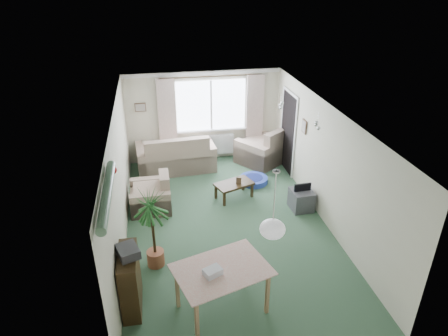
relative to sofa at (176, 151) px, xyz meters
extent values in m
plane|color=#2E4D36|center=(0.81, -2.75, -0.49)|extent=(6.50, 6.50, 0.00)
cube|color=white|center=(1.01, 0.48, 1.01)|extent=(1.80, 0.03, 1.30)
cube|color=black|center=(1.01, 0.40, 1.78)|extent=(2.60, 0.03, 0.03)
cube|color=beige|center=(-0.14, 0.38, 0.78)|extent=(0.45, 0.08, 2.00)
cube|color=beige|center=(2.16, 0.38, 0.78)|extent=(0.45, 0.08, 2.00)
cube|color=white|center=(1.01, 0.44, -0.09)|extent=(1.20, 0.10, 0.55)
cube|color=black|center=(2.80, -0.55, 0.51)|extent=(0.03, 0.95, 2.00)
sphere|color=white|center=(1.01, -5.05, 0.99)|extent=(0.36, 0.36, 0.36)
cylinder|color=#196626|center=(-1.11, -5.05, 1.79)|extent=(1.60, 1.60, 0.12)
sphere|color=silver|center=(2.11, -1.85, 1.73)|extent=(0.20, 0.20, 0.20)
sphere|color=silver|center=(2.41, -3.05, 1.73)|extent=(0.20, 0.20, 0.20)
cube|color=brown|center=(-0.79, 0.48, 1.06)|extent=(0.28, 0.03, 0.22)
cube|color=brown|center=(2.79, -1.55, 1.06)|extent=(0.03, 0.24, 0.30)
cube|color=#C8AD97|center=(0.00, 0.00, 0.00)|extent=(2.02, 1.16, 0.98)
cube|color=#B9B48C|center=(2.27, -0.02, 0.00)|extent=(1.48, 1.47, 0.97)
cube|color=tan|center=(-0.69, -1.81, -0.09)|extent=(0.85, 0.90, 0.80)
cube|color=black|center=(1.18, -1.73, -0.30)|extent=(0.95, 0.73, 0.38)
cube|color=#4D3A27|center=(1.27, -1.78, -0.03)|extent=(0.12, 0.06, 0.16)
cube|color=black|center=(-1.03, -4.62, 0.01)|extent=(0.28, 0.81, 0.99)
cube|color=#323237|center=(-1.00, -4.64, 0.57)|extent=(0.38, 0.42, 0.14)
cylinder|color=#1F5C32|center=(-0.65, -3.72, 0.27)|extent=(0.84, 0.84, 1.52)
cube|color=tan|center=(0.32, -4.95, -0.10)|extent=(1.43, 1.16, 0.78)
cube|color=silver|center=(0.17, -5.05, 0.35)|extent=(0.30, 0.27, 0.12)
cube|color=#313035|center=(2.51, -2.44, -0.27)|extent=(0.47, 0.51, 0.45)
cylinder|color=#22309C|center=(1.79, -1.12, -0.42)|extent=(0.81, 0.81, 0.14)
camera|label=1|loc=(-0.47, -9.38, 4.24)|focal=32.00mm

